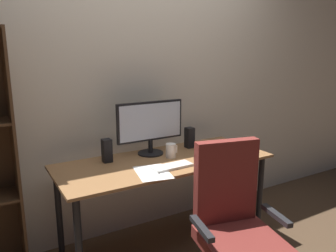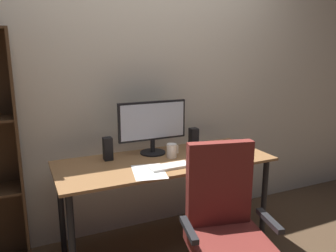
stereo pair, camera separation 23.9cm
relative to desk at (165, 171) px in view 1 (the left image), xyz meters
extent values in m
plane|color=#4C3826|center=(0.00, 0.00, -0.65)|extent=(12.00, 12.00, 0.00)
cube|color=beige|center=(0.00, 0.49, 0.65)|extent=(6.40, 0.10, 2.60)
cube|color=olive|center=(0.00, 0.00, 0.08)|extent=(1.59, 0.64, 0.02)
cylinder|color=black|center=(0.74, -0.26, -0.29)|extent=(0.04, 0.04, 0.72)
cylinder|color=black|center=(-0.74, 0.26, -0.29)|extent=(0.04, 0.04, 0.72)
cylinder|color=black|center=(0.74, 0.26, -0.29)|extent=(0.04, 0.04, 0.72)
cylinder|color=black|center=(-0.03, 0.18, 0.10)|extent=(0.20, 0.20, 0.01)
cylinder|color=black|center=(-0.03, 0.18, 0.15)|extent=(0.04, 0.04, 0.10)
cube|color=black|center=(-0.03, 0.18, 0.35)|extent=(0.55, 0.03, 0.30)
cube|color=silver|center=(-0.03, 0.17, 0.35)|extent=(0.52, 0.01, 0.27)
cube|color=silver|center=(-0.04, -0.17, 0.10)|extent=(0.29, 0.12, 0.02)
cube|color=black|center=(0.21, -0.16, 0.11)|extent=(0.06, 0.10, 0.03)
cylinder|color=white|center=(0.07, 0.02, 0.14)|extent=(0.08, 0.08, 0.11)
cube|color=white|center=(0.11, 0.02, 0.15)|extent=(0.02, 0.01, 0.06)
cube|color=#99999E|center=(0.55, 0.03, 0.10)|extent=(0.33, 0.24, 0.02)
cube|color=black|center=(-0.39, 0.17, 0.17)|extent=(0.06, 0.07, 0.17)
cube|color=black|center=(0.34, 0.17, 0.17)|extent=(0.06, 0.07, 0.17)
cube|color=white|center=(-0.20, -0.19, 0.09)|extent=(0.27, 0.33, 0.00)
cube|color=maroon|center=(0.06, -0.78, -0.20)|extent=(0.53, 0.53, 0.08)
cube|color=maroon|center=(0.10, -0.57, 0.10)|extent=(0.41, 0.16, 0.52)
cube|color=#232326|center=(-0.17, -0.71, -0.07)|extent=(0.10, 0.26, 0.03)
cube|color=#232326|center=(0.30, -0.81, -0.07)|extent=(0.10, 0.26, 0.03)
cube|color=#4C331E|center=(-0.98, 0.28, 0.19)|extent=(0.02, 0.28, 1.68)
camera|label=1|loc=(-1.16, -2.03, 0.88)|focal=35.41mm
camera|label=2|loc=(-0.95, -2.14, 0.88)|focal=35.41mm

